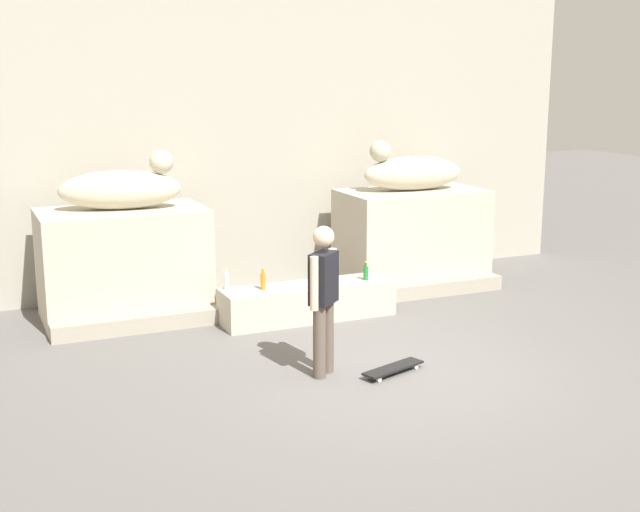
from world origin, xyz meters
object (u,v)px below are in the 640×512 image
(skater, at_px, (323,294))
(skateboard, at_px, (393,368))
(statue_reclining_left, at_px, (123,188))
(bottle_clear, at_px, (226,281))
(statue_reclining_right, at_px, (411,172))
(bottle_green, at_px, (366,273))
(bottle_orange, at_px, (263,281))

(skater, height_order, skateboard, skater)
(skater, bearing_deg, skateboard, 118.12)
(skateboard, bearing_deg, statue_reclining_left, -75.71)
(bottle_clear, bearing_deg, skater, -80.06)
(statue_reclining_left, distance_m, statue_reclining_right, 4.36)
(bottle_clear, bearing_deg, statue_reclining_left, 141.10)
(statue_reclining_left, bearing_deg, skateboard, -47.04)
(bottle_green, distance_m, bottle_clear, 1.92)
(bottle_orange, bearing_deg, bottle_green, -3.16)
(bottle_green, bearing_deg, bottle_clear, 171.49)
(bottle_orange, bearing_deg, skater, -91.20)
(skateboard, relative_size, bottle_green, 3.19)
(statue_reclining_left, height_order, skater, statue_reclining_left)
(statue_reclining_left, xyz_separation_m, bottle_orange, (1.55, -1.10, -1.17))
(bottle_orange, distance_m, bottle_green, 1.47)
(statue_reclining_right, relative_size, bottle_clear, 5.74)
(statue_reclining_left, xyz_separation_m, bottle_clear, (1.11, -0.90, -1.17))
(bottle_orange, bearing_deg, statue_reclining_left, 144.57)
(skater, bearing_deg, bottle_orange, -131.34)
(skater, xyz_separation_m, bottle_green, (1.51, 1.96, -0.34))
(statue_reclining_left, xyz_separation_m, skateboard, (2.22, -3.42, -1.70))
(bottle_clear, bearing_deg, statue_reclining_right, 15.57)
(skateboard, bearing_deg, bottle_orange, -92.49)
(statue_reclining_left, relative_size, skater, 1.00)
(statue_reclining_left, distance_m, bottle_green, 3.44)
(statue_reclining_left, height_order, bottle_green, statue_reclining_left)
(statue_reclining_right, bearing_deg, bottle_green, 45.43)
(bottle_orange, bearing_deg, statue_reclining_right, 21.50)
(statue_reclining_left, height_order, bottle_clear, statue_reclining_left)
(statue_reclining_left, distance_m, bottle_orange, 2.23)
(skater, height_order, bottle_green, skater)
(statue_reclining_left, relative_size, skateboard, 2.04)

